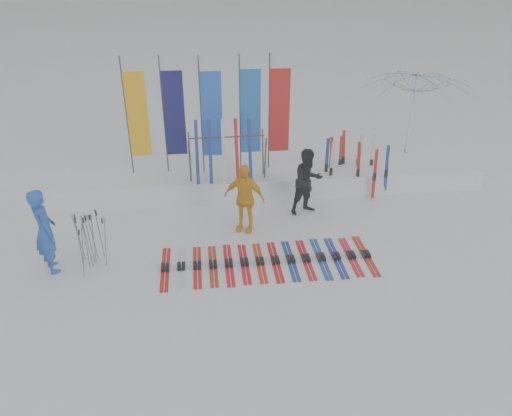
{
  "coord_description": "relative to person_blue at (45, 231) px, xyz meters",
  "views": [
    {
      "loc": [
        -0.97,
        -8.28,
        6.28
      ],
      "look_at": [
        0.2,
        1.6,
        1.0
      ],
      "focal_mm": 35.0,
      "sensor_mm": 36.0,
      "label": 1
    }
  ],
  "objects": [
    {
      "name": "person_blue",
      "position": [
        0.0,
        0.0,
        0.0
      ],
      "size": [
        0.74,
        0.83,
        1.92
      ],
      "primitive_type": "imported",
      "rotation": [
        0.0,
        0.0,
        2.07
      ],
      "color": "#1E4CB4",
      "rests_on": "ground"
    },
    {
      "name": "person_black",
      "position": [
        6.03,
        1.92,
        -0.08
      ],
      "size": [
        1.04,
        0.94,
        1.76
      ],
      "primitive_type": "imported",
      "rotation": [
        0.0,
        0.0,
        0.38
      ],
      "color": "black",
      "rests_on": "ground"
    },
    {
      "name": "person_yellow",
      "position": [
        4.32,
        1.2,
        -0.09
      ],
      "size": [
        1.1,
        0.81,
        1.74
      ],
      "primitive_type": "imported",
      "rotation": [
        0.0,
        0.0,
        -0.43
      ],
      "color": "#F5AE0F",
      "rests_on": "ground"
    },
    {
      "name": "ground",
      "position": [
        4.31,
        -1.18,
        -0.96
      ],
      "size": [
        120.0,
        120.0,
        0.0
      ],
      "primitive_type": "plane",
      "color": "white",
      "rests_on": "ground"
    },
    {
      "name": "snow_bank",
      "position": [
        4.31,
        3.42,
        -0.66
      ],
      "size": [
        14.0,
        1.6,
        0.6
      ],
      "primitive_type": "cube",
      "color": "white",
      "rests_on": "ground"
    },
    {
      "name": "ski_rack",
      "position": [
        4.04,
        3.02,
        0.43
      ],
      "size": [
        2.04,
        0.8,
        1.23
      ],
      "color": "#383A3F",
      "rests_on": "ground"
    },
    {
      "name": "ski_row",
      "position": [
        4.69,
        -0.31,
        -0.92
      ],
      "size": [
        4.68,
        1.68,
        0.07
      ],
      "color": "#BB100F",
      "rests_on": "ground"
    },
    {
      "name": "tent_canopy",
      "position": [
        9.87,
        4.71,
        0.56
      ],
      "size": [
        4.1,
        4.15,
        3.04
      ],
      "primitive_type": "imported",
      "rotation": [
        0.0,
        0.0,
        0.28
      ],
      "color": "white",
      "rests_on": "ground"
    },
    {
      "name": "pole_cluster",
      "position": [
        0.84,
        0.09,
        -0.36
      ],
      "size": [
        0.7,
        0.81,
        1.25
      ],
      "color": "#595B60",
      "rests_on": "ground"
    },
    {
      "name": "upright_skis",
      "position": [
        7.58,
        3.15,
        -0.19
      ],
      "size": [
        1.65,
        1.17,
        1.64
      ],
      "color": "red",
      "rests_on": "ground"
    },
    {
      "name": "feather_flags",
      "position": [
        3.65,
        3.62,
        1.29
      ],
      "size": [
        4.4,
        0.23,
        3.2
      ],
      "color": "#383A3F",
      "rests_on": "ground"
    }
  ]
}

